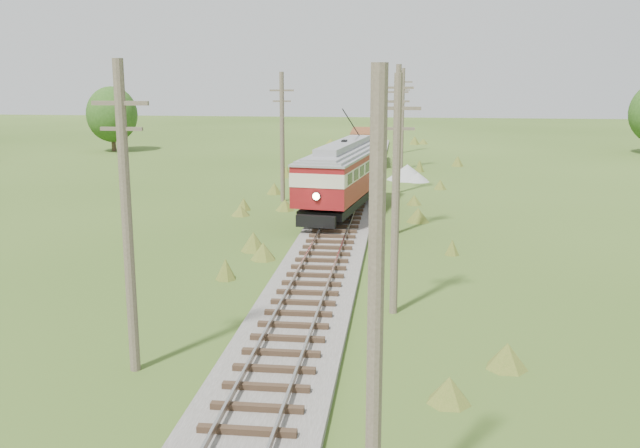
# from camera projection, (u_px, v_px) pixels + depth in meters

# --- Properties ---
(railbed_main) EXTENTS (3.60, 96.00, 0.57)m
(railbed_main) POSITION_uv_depth(u_px,v_px,m) (341.00, 218.00, 41.92)
(railbed_main) COLOR #605B54
(railbed_main) RESTS_ON ground
(streetcar) EXTENTS (4.85, 13.13, 5.94)m
(streetcar) POSITION_uv_depth(u_px,v_px,m) (344.00, 171.00, 43.09)
(streetcar) COLOR black
(streetcar) RESTS_ON ground
(gondola) EXTENTS (2.88, 8.11, 2.67)m
(gondola) POSITION_uv_depth(u_px,v_px,m) (365.00, 143.00, 66.76)
(gondola) COLOR black
(gondola) RESTS_ON ground
(gravel_pile) EXTENTS (3.43, 3.64, 1.25)m
(gravel_pile) POSITION_uv_depth(u_px,v_px,m) (409.00, 173.00, 57.60)
(gravel_pile) COLOR gray
(gravel_pile) RESTS_ON ground
(utility_pole_r_1) EXTENTS (0.30, 0.30, 8.80)m
(utility_pole_r_1) POSITION_uv_depth(u_px,v_px,m) (375.00, 318.00, 12.53)
(utility_pole_r_1) COLOR brown
(utility_pole_r_1) RESTS_ON ground
(utility_pole_r_2) EXTENTS (1.60, 0.30, 8.60)m
(utility_pole_r_2) POSITION_uv_depth(u_px,v_px,m) (396.00, 194.00, 25.12)
(utility_pole_r_2) COLOR brown
(utility_pole_r_2) RESTS_ON ground
(utility_pole_r_3) EXTENTS (1.60, 0.30, 9.00)m
(utility_pole_r_3) POSITION_uv_depth(u_px,v_px,m) (397.00, 149.00, 37.71)
(utility_pole_r_3) COLOR brown
(utility_pole_r_3) RESTS_ON ground
(utility_pole_r_4) EXTENTS (1.60, 0.30, 8.40)m
(utility_pole_r_4) POSITION_uv_depth(u_px,v_px,m) (396.00, 133.00, 50.42)
(utility_pole_r_4) COLOR brown
(utility_pole_r_4) RESTS_ON ground
(utility_pole_r_5) EXTENTS (1.60, 0.30, 8.90)m
(utility_pole_r_5) POSITION_uv_depth(u_px,v_px,m) (402.00, 118.00, 62.94)
(utility_pole_r_5) COLOR brown
(utility_pole_r_5) RESTS_ON ground
(utility_pole_r_6) EXTENTS (1.60, 0.30, 8.70)m
(utility_pole_r_6) POSITION_uv_depth(u_px,v_px,m) (401.00, 111.00, 75.61)
(utility_pole_r_6) COLOR brown
(utility_pole_r_6) RESTS_ON ground
(utility_pole_l_a) EXTENTS (1.60, 0.30, 9.00)m
(utility_pole_l_a) POSITION_uv_depth(u_px,v_px,m) (127.00, 217.00, 20.10)
(utility_pole_l_a) COLOR brown
(utility_pole_l_a) RESTS_ON ground
(utility_pole_l_b) EXTENTS (1.60, 0.30, 8.60)m
(utility_pole_l_b) POSITION_uv_depth(u_px,v_px,m) (282.00, 136.00, 47.36)
(utility_pole_l_b) COLOR brown
(utility_pole_l_b) RESTS_ON ground
(tree_mid_a) EXTENTS (5.46, 5.46, 7.03)m
(tree_mid_a) POSITION_uv_depth(u_px,v_px,m) (112.00, 114.00, 77.30)
(tree_mid_a) COLOR #38281C
(tree_mid_a) RESTS_ON ground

